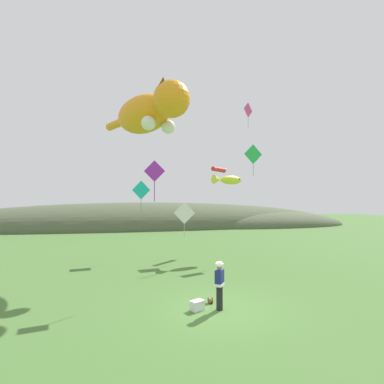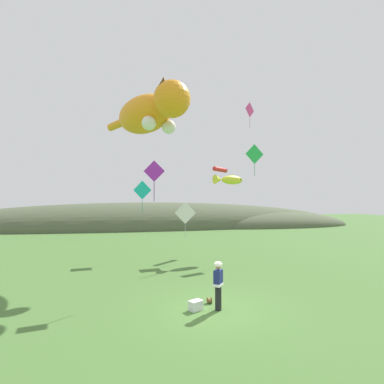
{
  "view_description": "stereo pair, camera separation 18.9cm",
  "coord_description": "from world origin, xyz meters",
  "px_view_note": "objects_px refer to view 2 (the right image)",
  "views": [
    {
      "loc": [
        -3.52,
        -10.69,
        4.13
      ],
      "look_at": [
        0.0,
        4.0,
        4.47
      ],
      "focal_mm": 28.0,
      "sensor_mm": 36.0,
      "label": 1
    },
    {
      "loc": [
        -3.33,
        -10.73,
        4.13
      ],
      "look_at": [
        0.0,
        4.0,
        4.47
      ],
      "focal_mm": 28.0,
      "sensor_mm": 36.0,
      "label": 2
    }
  ],
  "objects_px": {
    "kite_tube_streamer": "(220,170)",
    "kite_diamond_pink": "(250,110)",
    "kite_giant_cat": "(150,113)",
    "kite_diamond_white": "(185,213)",
    "kite_diamond_teal": "(142,190)",
    "kite_diamond_green": "(254,154)",
    "festival_attendant": "(218,284)",
    "kite_spool": "(209,300)",
    "kite_fish_windsock": "(229,180)",
    "picnic_cooler": "(196,305)",
    "kite_diamond_violet": "(154,172)"
  },
  "relations": [
    {
      "from": "festival_attendant",
      "to": "kite_diamond_white",
      "type": "height_order",
      "value": "kite_diamond_white"
    },
    {
      "from": "kite_giant_cat",
      "to": "kite_diamond_pink",
      "type": "bearing_deg",
      "value": 31.44
    },
    {
      "from": "picnic_cooler",
      "to": "kite_diamond_pink",
      "type": "bearing_deg",
      "value": 58.36
    },
    {
      "from": "festival_attendant",
      "to": "kite_fish_windsock",
      "type": "bearing_deg",
      "value": 67.93
    },
    {
      "from": "kite_diamond_teal",
      "to": "kite_diamond_green",
      "type": "xyz_separation_m",
      "value": [
        8.13,
        -1.0,
        2.68
      ]
    },
    {
      "from": "kite_diamond_teal",
      "to": "kite_diamond_violet",
      "type": "relative_size",
      "value": 1.19
    },
    {
      "from": "kite_tube_streamer",
      "to": "kite_diamond_green",
      "type": "relative_size",
      "value": 0.69
    },
    {
      "from": "kite_spool",
      "to": "kite_tube_streamer",
      "type": "xyz_separation_m",
      "value": [
        4.36,
        11.85,
        6.41
      ]
    },
    {
      "from": "kite_giant_cat",
      "to": "kite_diamond_teal",
      "type": "height_order",
      "value": "kite_giant_cat"
    },
    {
      "from": "kite_diamond_pink",
      "to": "kite_tube_streamer",
      "type": "bearing_deg",
      "value": 179.18
    },
    {
      "from": "festival_attendant",
      "to": "kite_spool",
      "type": "relative_size",
      "value": 7.48
    },
    {
      "from": "kite_fish_windsock",
      "to": "kite_diamond_pink",
      "type": "bearing_deg",
      "value": 43.17
    },
    {
      "from": "kite_spool",
      "to": "kite_diamond_pink",
      "type": "relative_size",
      "value": 0.11
    },
    {
      "from": "kite_giant_cat",
      "to": "kite_diamond_violet",
      "type": "bearing_deg",
      "value": -91.59
    },
    {
      "from": "kite_fish_windsock",
      "to": "kite_diamond_white",
      "type": "distance_m",
      "value": 4.41
    },
    {
      "from": "kite_giant_cat",
      "to": "kite_fish_windsock",
      "type": "relative_size",
      "value": 3.12
    },
    {
      "from": "festival_attendant",
      "to": "kite_giant_cat",
      "type": "height_order",
      "value": "kite_giant_cat"
    },
    {
      "from": "kite_diamond_white",
      "to": "kite_diamond_pink",
      "type": "height_order",
      "value": "kite_diamond_pink"
    },
    {
      "from": "kite_diamond_green",
      "to": "kite_diamond_pink",
      "type": "bearing_deg",
      "value": 72.78
    },
    {
      "from": "kite_fish_windsock",
      "to": "kite_spool",
      "type": "bearing_deg",
      "value": -114.34
    },
    {
      "from": "kite_spool",
      "to": "kite_tube_streamer",
      "type": "bearing_deg",
      "value": 69.79
    },
    {
      "from": "picnic_cooler",
      "to": "kite_diamond_violet",
      "type": "bearing_deg",
      "value": 113.16
    },
    {
      "from": "kite_diamond_violet",
      "to": "kite_diamond_pink",
      "type": "bearing_deg",
      "value": 46.68
    },
    {
      "from": "kite_fish_windsock",
      "to": "kite_diamond_teal",
      "type": "height_order",
      "value": "kite_fish_windsock"
    },
    {
      "from": "kite_giant_cat",
      "to": "kite_diamond_white",
      "type": "height_order",
      "value": "kite_giant_cat"
    },
    {
      "from": "kite_diamond_teal",
      "to": "kite_diamond_green",
      "type": "bearing_deg",
      "value": -7.02
    },
    {
      "from": "kite_spool",
      "to": "kite_diamond_pink",
      "type": "distance_m",
      "value": 17.87
    },
    {
      "from": "kite_diamond_green",
      "to": "kite_tube_streamer",
      "type": "bearing_deg",
      "value": 121.21
    },
    {
      "from": "kite_diamond_white",
      "to": "kite_diamond_green",
      "type": "bearing_deg",
      "value": 10.94
    },
    {
      "from": "kite_tube_streamer",
      "to": "kite_diamond_white",
      "type": "relative_size",
      "value": 0.71
    },
    {
      "from": "kite_tube_streamer",
      "to": "kite_diamond_pink",
      "type": "height_order",
      "value": "kite_diamond_pink"
    },
    {
      "from": "festival_attendant",
      "to": "kite_diamond_pink",
      "type": "height_order",
      "value": "kite_diamond_pink"
    },
    {
      "from": "kite_fish_windsock",
      "to": "festival_attendant",
      "type": "bearing_deg",
      "value": -112.07
    },
    {
      "from": "kite_spool",
      "to": "kite_diamond_teal",
      "type": "relative_size",
      "value": 0.11
    },
    {
      "from": "kite_giant_cat",
      "to": "kite_tube_streamer",
      "type": "bearing_deg",
      "value": 41.08
    },
    {
      "from": "kite_giant_cat",
      "to": "kite_diamond_pink",
      "type": "relative_size",
      "value": 3.64
    },
    {
      "from": "kite_tube_streamer",
      "to": "kite_diamond_pink",
      "type": "bearing_deg",
      "value": -0.82
    },
    {
      "from": "kite_giant_cat",
      "to": "kite_diamond_white",
      "type": "xyz_separation_m",
      "value": [
        2.48,
        1.52,
        -6.1
      ]
    },
    {
      "from": "festival_attendant",
      "to": "kite_tube_streamer",
      "type": "xyz_separation_m",
      "value": [
        4.23,
        12.6,
        5.57
      ]
    },
    {
      "from": "kite_diamond_teal",
      "to": "kite_diamond_white",
      "type": "relative_size",
      "value": 0.96
    },
    {
      "from": "kite_giant_cat",
      "to": "kite_diamond_pink",
      "type": "xyz_separation_m",
      "value": [
        8.79,
        5.37,
        2.32
      ]
    },
    {
      "from": "kite_spool",
      "to": "kite_diamond_teal",
      "type": "height_order",
      "value": "kite_diamond_teal"
    },
    {
      "from": "kite_giant_cat",
      "to": "kite_diamond_green",
      "type": "height_order",
      "value": "kite_giant_cat"
    },
    {
      "from": "kite_spool",
      "to": "kite_diamond_violet",
      "type": "xyz_separation_m",
      "value": [
        -1.96,
        2.37,
        5.27
      ]
    },
    {
      "from": "kite_fish_windsock",
      "to": "kite_diamond_green",
      "type": "height_order",
      "value": "kite_diamond_green"
    },
    {
      "from": "kite_fish_windsock",
      "to": "kite_diamond_green",
      "type": "distance_m",
      "value": 2.7
    },
    {
      "from": "kite_spool",
      "to": "kite_fish_windsock",
      "type": "height_order",
      "value": "kite_fish_windsock"
    },
    {
      "from": "festival_attendant",
      "to": "kite_tube_streamer",
      "type": "height_order",
      "value": "kite_tube_streamer"
    },
    {
      "from": "kite_diamond_violet",
      "to": "kite_giant_cat",
      "type": "bearing_deg",
      "value": 88.41
    },
    {
      "from": "festival_attendant",
      "to": "kite_giant_cat",
      "type": "bearing_deg",
      "value": 105.34
    }
  ]
}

